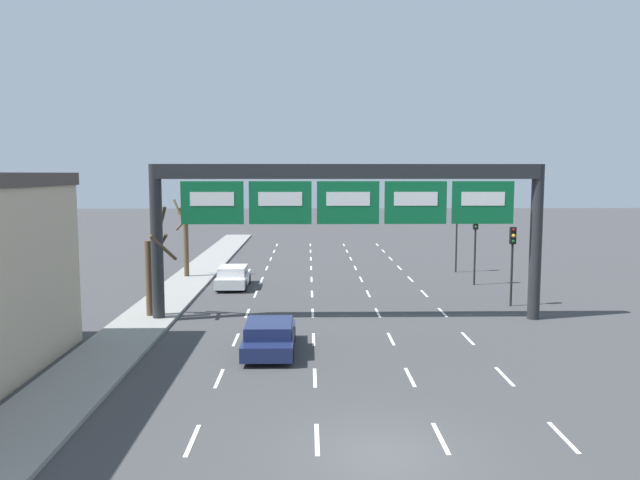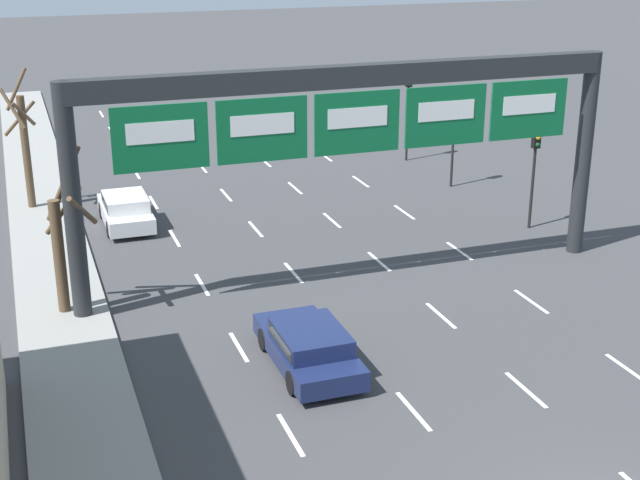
% 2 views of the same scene
% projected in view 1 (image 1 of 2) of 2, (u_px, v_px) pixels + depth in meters
% --- Properties ---
extents(ground_plane, '(220.00, 220.00, 0.00)m').
position_uv_depth(ground_plane, '(383.00, 456.00, 15.59)').
color(ground_plane, '#3D3D3F').
extents(lane_dashes, '(10.02, 67.00, 0.01)m').
position_uv_depth(lane_dashes, '(348.00, 325.00, 29.01)').
color(lane_dashes, white).
rests_on(lane_dashes, ground_plane).
extents(sign_gantry, '(18.68, 0.70, 7.47)m').
position_uv_depth(sign_gantry, '(348.00, 200.00, 29.42)').
color(sign_gantry, '#232628').
rests_on(sign_gantry, ground_plane).
extents(car_white, '(1.84, 4.31, 1.35)m').
position_uv_depth(car_white, '(233.00, 276.00, 38.43)').
color(car_white, silver).
rests_on(car_white, ground_plane).
extents(car_navy, '(1.97, 4.53, 1.26)m').
position_uv_depth(car_navy, '(270.00, 335.00, 24.53)').
color(car_navy, '#19234C').
rests_on(car_navy, ground_plane).
extents(traffic_light_near_gantry, '(0.30, 0.35, 4.22)m').
position_uv_depth(traffic_light_near_gantry, '(513.00, 250.00, 32.80)').
color(traffic_light_near_gantry, black).
rests_on(traffic_light_near_gantry, ground_plane).
extents(traffic_light_mid_block, '(0.30, 0.35, 4.73)m').
position_uv_depth(traffic_light_mid_block, '(457.00, 225.00, 44.12)').
color(traffic_light_mid_block, black).
rests_on(traffic_light_mid_block, ground_plane).
extents(traffic_light_far_end, '(0.30, 0.35, 4.43)m').
position_uv_depth(traffic_light_far_end, '(475.00, 235.00, 39.10)').
color(traffic_light_far_end, black).
rests_on(traffic_light_far_end, ground_plane).
extents(tree_bare_closest, '(1.44, 1.66, 5.88)m').
position_uv_depth(tree_bare_closest, '(186.00, 234.00, 41.62)').
color(tree_bare_closest, brown).
rests_on(tree_bare_closest, sidewalk_left).
extents(tree_bare_second, '(1.65, 2.25, 5.31)m').
position_uv_depth(tree_bare_second, '(152.00, 267.00, 30.16)').
color(tree_bare_second, brown).
rests_on(tree_bare_second, sidewalk_left).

